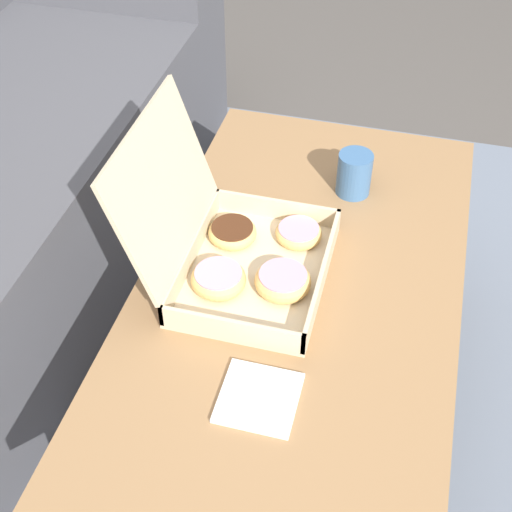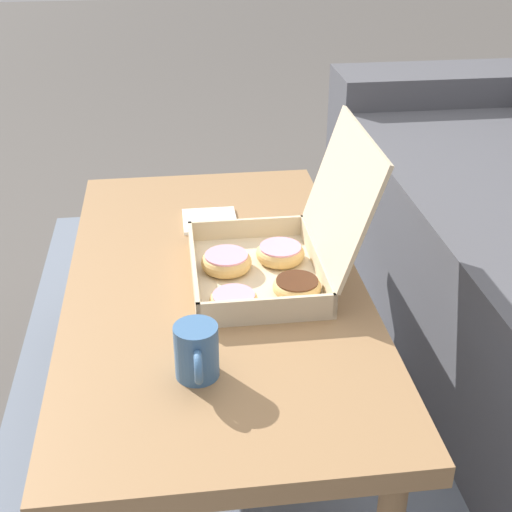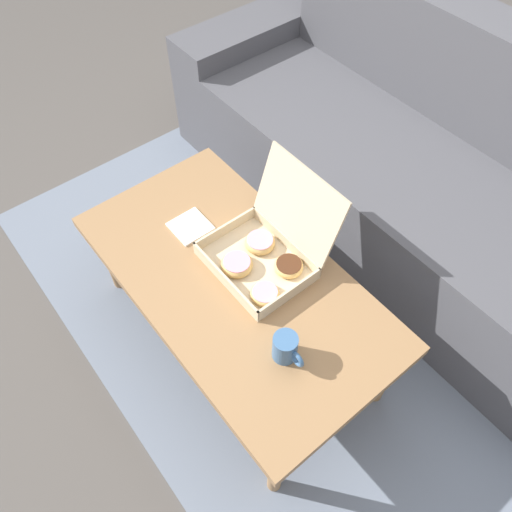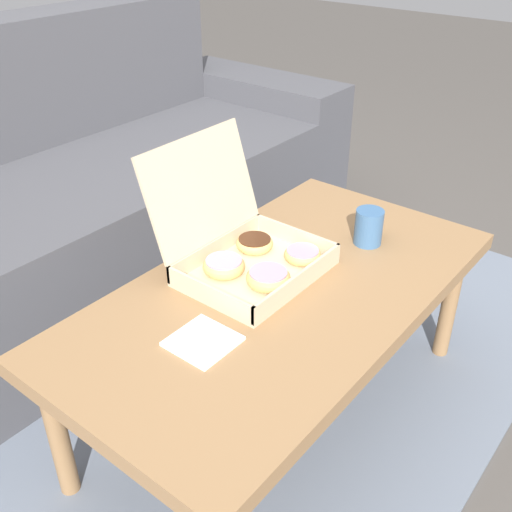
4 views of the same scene
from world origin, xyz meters
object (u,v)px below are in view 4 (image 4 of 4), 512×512
(coffee_mug, at_px, (369,226))
(coffee_table, at_px, (282,302))
(couch, at_px, (55,215))
(pastry_box, at_px, (246,249))

(coffee_mug, bearing_deg, coffee_table, 170.71)
(couch, xyz_separation_m, pastry_box, (0.01, -0.78, 0.16))
(coffee_table, distance_m, pastry_box, 0.15)
(pastry_box, xyz_separation_m, coffee_mug, (0.29, -0.17, -0.01))
(coffee_table, height_order, pastry_box, pastry_box)
(couch, bearing_deg, pastry_box, -88.97)
(couch, distance_m, pastry_box, 0.80)
(couch, relative_size, coffee_mug, 19.89)
(couch, bearing_deg, coffee_mug, -72.20)
(couch, height_order, coffee_table, couch)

